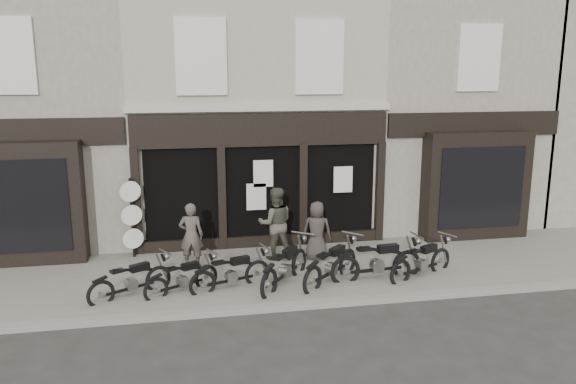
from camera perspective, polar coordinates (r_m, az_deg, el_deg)
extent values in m
plane|color=#2D2B28|center=(13.52, -0.72, -9.67)|extent=(90.00, 90.00, 0.00)
cube|color=slate|center=(14.32, -1.35, -8.13)|extent=(30.00, 4.20, 0.12)
cube|color=gray|center=(12.36, 0.31, -11.52)|extent=(30.00, 0.25, 0.13)
cube|color=#A8A290|center=(18.50, -4.03, 9.29)|extent=(7.20, 6.00, 8.20)
cube|color=black|center=(15.51, -2.64, 6.33)|extent=(7.10, 0.18, 0.90)
cube|color=black|center=(15.89, -2.60, -0.66)|extent=(6.50, 0.10, 2.95)
cube|color=black|center=(16.15, -2.52, -5.15)|extent=(7.10, 0.20, 0.44)
cube|color=#B7AF9F|center=(15.49, -2.68, 8.55)|extent=(7.30, 0.22, 0.18)
cube|color=silver|center=(15.32, -8.84, 13.43)|extent=(1.35, 0.12, 2.00)
cube|color=black|center=(15.35, -8.84, 13.43)|extent=(1.05, 0.06, 1.70)
cube|color=silver|center=(15.76, 3.20, 13.52)|extent=(1.35, 0.12, 2.00)
cube|color=black|center=(15.79, 3.18, 13.52)|extent=(1.05, 0.06, 1.70)
cube|color=black|center=(15.70, -15.13, -1.05)|extent=(0.22, 0.22, 3.00)
cube|color=black|center=(15.68, -6.73, -0.72)|extent=(0.22, 0.22, 3.00)
cube|color=black|center=(16.00, 1.52, -0.38)|extent=(0.22, 0.22, 3.00)
cube|color=black|center=(16.63, 9.29, -0.05)|extent=(0.22, 0.22, 3.00)
cube|color=silver|center=(15.56, -2.54, 1.89)|extent=(0.55, 0.04, 0.75)
cube|color=silver|center=(16.09, 5.61, 1.28)|extent=(0.55, 0.04, 0.75)
cube|color=silver|center=(15.66, -3.24, -0.48)|extent=(0.55, 0.04, 0.75)
cube|color=#A19788|center=(18.85, -23.79, 8.35)|extent=(5.50, 6.00, 8.20)
cube|color=black|center=(15.93, -25.67, -1.11)|extent=(3.20, 0.70, 3.20)
cube|color=black|center=(15.60, -25.99, -1.40)|extent=(2.60, 0.06, 2.40)
cube|color=black|center=(15.94, -26.00, 5.45)|extent=(5.40, 0.16, 0.70)
cube|color=silver|center=(15.88, -26.64, 12.26)|extent=(1.30, 0.10, 1.90)
cube|color=black|center=(15.90, -26.62, 12.27)|extent=(1.00, 0.06, 1.60)
cube|color=#A19788|center=(20.25, 14.35, 9.20)|extent=(5.50, 6.00, 8.20)
cube|color=black|center=(17.57, 18.51, 0.63)|extent=(3.20, 0.70, 3.20)
cube|color=black|center=(17.28, 19.07, 0.40)|extent=(2.60, 0.06, 2.40)
cube|color=black|center=(17.58, 18.44, 6.58)|extent=(5.40, 0.16, 0.70)
cube|color=silver|center=(17.52, 18.85, 12.77)|extent=(1.30, 0.10, 1.90)
cube|color=black|center=(17.55, 18.80, 12.77)|extent=(1.00, 0.06, 1.60)
torus|color=black|center=(13.48, -13.05, -8.62)|extent=(0.60, 0.40, 0.64)
torus|color=black|center=(12.95, -18.48, -9.84)|extent=(0.60, 0.40, 0.64)
cube|color=black|center=(13.21, -15.70, -9.38)|extent=(1.00, 0.61, 0.06)
cube|color=gray|center=(13.19, -15.64, -9.06)|extent=(0.28, 0.26, 0.25)
cube|color=black|center=(13.16, -14.84, -7.39)|extent=(0.46, 0.36, 0.16)
cube|color=black|center=(12.94, -16.96, -7.69)|extent=(0.34, 0.31, 0.06)
cylinder|color=gray|center=(13.36, -12.39, -5.93)|extent=(0.31, 0.49, 0.03)
torus|color=black|center=(13.46, -8.31, -8.55)|extent=(0.57, 0.36, 0.60)
torus|color=black|center=(12.90, -13.27, -9.71)|extent=(0.57, 0.36, 0.60)
cube|color=black|center=(13.18, -10.73, -9.27)|extent=(0.95, 0.55, 0.05)
cube|color=gray|center=(13.16, -10.67, -8.96)|extent=(0.26, 0.24, 0.23)
cube|color=black|center=(13.14, -9.91, -7.40)|extent=(0.43, 0.33, 0.15)
cube|color=black|center=(12.91, -11.85, -7.68)|extent=(0.32, 0.28, 0.05)
cylinder|color=gray|center=(13.36, -7.67, -6.02)|extent=(0.27, 0.47, 0.03)
torus|color=black|center=(13.50, -3.14, -8.25)|extent=(0.65, 0.31, 0.66)
torus|color=black|center=(12.96, -8.69, -9.28)|extent=(0.65, 0.31, 0.66)
cube|color=black|center=(13.23, -5.85, -8.92)|extent=(1.09, 0.44, 0.06)
cube|color=gray|center=(13.21, -5.78, -8.59)|extent=(0.28, 0.24, 0.25)
cube|color=black|center=(13.18, -4.90, -6.94)|extent=(0.47, 0.31, 0.16)
cube|color=black|center=(12.95, -7.07, -7.15)|extent=(0.34, 0.28, 0.06)
cylinder|color=gray|center=(13.38, -2.36, -5.55)|extent=(0.22, 0.54, 0.03)
torus|color=black|center=(14.03, 1.10, -7.25)|extent=(0.52, 0.65, 0.74)
torus|color=black|center=(12.72, -1.95, -9.36)|extent=(0.52, 0.65, 0.74)
cube|color=black|center=(13.39, -0.35, -8.43)|extent=(0.82, 1.06, 0.07)
cube|color=gray|center=(13.37, -0.31, -8.05)|extent=(0.31, 0.33, 0.28)
cube|color=black|center=(13.46, 0.19, -6.06)|extent=(0.45, 0.51, 0.18)
cube|color=black|center=(12.93, -1.00, -6.64)|extent=(0.37, 0.39, 0.07)
cylinder|color=gray|center=(14.02, 1.53, -4.20)|extent=(0.53, 0.41, 0.04)
torus|color=black|center=(14.17, 6.04, -7.15)|extent=(0.60, 0.56, 0.72)
torus|color=black|center=(12.95, 2.49, -9.00)|extent=(0.60, 0.56, 0.72)
cube|color=black|center=(13.57, 4.35, -8.20)|extent=(0.97, 0.89, 0.06)
cube|color=gray|center=(13.56, 4.40, -7.84)|extent=(0.32, 0.31, 0.28)
cube|color=black|center=(13.63, 5.01, -5.94)|extent=(0.48, 0.46, 0.18)
cube|color=black|center=(13.14, 3.63, -6.43)|extent=(0.38, 0.37, 0.06)
cylinder|color=gray|center=(14.15, 6.59, -4.20)|extent=(0.44, 0.48, 0.04)
torus|color=black|center=(14.19, 11.94, -7.25)|extent=(0.76, 0.17, 0.76)
torus|color=black|center=(13.54, 5.83, -8.01)|extent=(0.76, 0.17, 0.76)
cube|color=black|center=(13.86, 8.95, -7.80)|extent=(1.32, 0.18, 0.07)
cube|color=gray|center=(13.84, 9.05, -7.45)|extent=(0.28, 0.22, 0.29)
cube|color=black|center=(13.82, 10.12, -5.67)|extent=(0.53, 0.23, 0.19)
cube|color=black|center=(13.55, 7.74, -5.75)|extent=(0.35, 0.25, 0.07)
cylinder|color=gray|center=(14.08, 12.96, -4.32)|extent=(0.10, 0.65, 0.04)
torus|color=black|center=(14.77, 15.19, -6.79)|extent=(0.66, 0.38, 0.68)
torus|color=black|center=(13.70, 11.35, -8.10)|extent=(0.66, 0.38, 0.68)
cube|color=black|center=(14.24, 13.34, -7.58)|extent=(1.10, 0.57, 0.06)
cube|color=gray|center=(14.23, 13.41, -7.26)|extent=(0.30, 0.27, 0.26)
cube|color=black|center=(14.28, 14.11, -5.60)|extent=(0.49, 0.36, 0.17)
cube|color=black|center=(13.86, 12.63, -5.90)|extent=(0.36, 0.31, 0.06)
cylinder|color=gray|center=(14.74, 15.87, -4.16)|extent=(0.29, 0.54, 0.04)
imported|color=#4A433D|center=(14.46, -9.81, -4.35)|extent=(0.66, 0.49, 1.68)
imported|color=#49463B|center=(14.87, -1.28, -3.20)|extent=(0.98, 0.78, 1.93)
imported|color=#36312D|center=(14.88, 2.95, -3.93)|extent=(0.89, 0.72, 1.57)
cylinder|color=black|center=(15.84, -15.31, -6.66)|extent=(0.36, 0.36, 0.06)
cylinder|color=black|center=(15.53, -15.54, -2.77)|extent=(0.07, 0.07, 2.28)
cylinder|color=black|center=(15.32, -15.72, 0.07)|extent=(0.54, 0.20, 0.56)
cylinder|color=silver|center=(15.29, -15.73, 0.05)|extent=(0.53, 0.17, 0.56)
cylinder|color=black|center=(15.46, -15.58, -2.27)|extent=(0.54, 0.20, 0.56)
cylinder|color=silver|center=(15.44, -15.59, -2.29)|extent=(0.53, 0.17, 0.56)
cylinder|color=black|center=(15.63, -15.45, -4.56)|extent=(0.54, 0.20, 0.56)
cylinder|color=silver|center=(15.61, -15.46, -4.59)|extent=(0.53, 0.17, 0.56)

